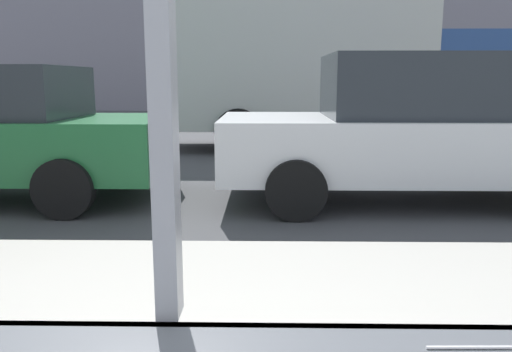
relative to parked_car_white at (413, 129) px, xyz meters
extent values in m
plane|color=#424244|center=(-1.95, 2.91, -0.87)|extent=(60.00, 60.00, 0.00)
cube|color=#B2ADA3|center=(-1.95, -3.49, -0.79)|extent=(16.00, 2.80, 0.15)
cube|color=#35373A|center=(-1.95, -5.06, 0.04)|extent=(1.96, 0.02, 0.02)
cube|color=#9E9EA3|center=(-1.95, -5.01, 0.71)|extent=(0.05, 0.08, 1.31)
cube|color=gray|center=(-1.95, 18.30, 1.92)|extent=(28.00, 1.20, 5.58)
cylinder|color=white|center=(-1.32, -5.16, 0.05)|extent=(0.19, 0.01, 0.01)
cylinder|color=black|center=(-3.83, 0.89, -0.55)|extent=(0.64, 0.18, 0.64)
cylinder|color=black|center=(-3.83, -0.89, -0.55)|extent=(0.64, 0.18, 0.64)
cube|color=silver|center=(-0.06, 0.00, -0.21)|extent=(4.39, 1.83, 0.69)
cube|color=#282D33|center=(0.13, 0.00, 0.49)|extent=(2.28, 1.61, 0.72)
cylinder|color=black|center=(1.30, 0.92, -0.55)|extent=(0.64, 0.18, 0.64)
cylinder|color=black|center=(-1.42, 0.92, -0.55)|extent=(0.64, 0.18, 0.64)
cylinder|color=black|center=(-1.42, -0.92, -0.55)|extent=(0.64, 0.18, 0.64)
cube|color=beige|center=(-1.23, 4.75, 0.92)|extent=(5.40, 2.20, 2.68)
cube|color=navy|center=(2.27, 4.75, 0.53)|extent=(1.90, 2.10, 1.90)
cylinder|color=black|center=(2.27, 5.80, -0.42)|extent=(0.90, 0.24, 0.90)
cylinder|color=black|center=(2.27, 3.70, -0.42)|extent=(0.90, 0.24, 0.90)
cylinder|color=black|center=(-2.25, 5.85, -0.42)|extent=(0.90, 0.24, 0.90)
cylinder|color=black|center=(-2.25, 3.65, -0.42)|extent=(0.90, 0.24, 0.90)
camera|label=1|loc=(-1.73, -6.10, 0.58)|focal=36.20mm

